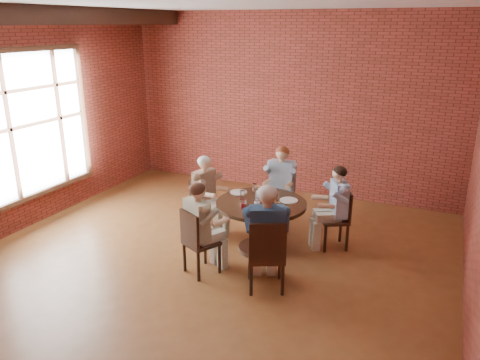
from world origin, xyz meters
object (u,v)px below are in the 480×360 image
at_px(dining_table, 261,216).
at_px(chair_a, 339,216).
at_px(diner_b, 281,186).
at_px(chair_d, 196,240).
at_px(smartphone, 282,209).
at_px(diner_a, 335,208).
at_px(diner_c, 207,195).
at_px(chair_e, 267,253).
at_px(diner_e, 266,237).
at_px(chair_b, 282,193).
at_px(diner_d, 201,229).
at_px(chair_c, 204,203).

height_order(dining_table, chair_a, chair_a).
height_order(diner_b, chair_d, diner_b).
height_order(chair_d, smartphone, chair_d).
distance_m(diner_a, diner_c, 1.95).
distance_m(chair_a, chair_e, 1.66).
relative_size(diner_a, smartphone, 9.70).
relative_size(diner_b, diner_e, 0.95).
xyz_separation_m(chair_b, diner_d, (-0.38, -2.06, 0.13)).
bearing_deg(diner_a, dining_table, -90.00).
height_order(chair_d, diner_e, diner_e).
distance_m(diner_b, diner_d, 2.02).
height_order(diner_e, smartphone, diner_e).
height_order(chair_b, chair_c, chair_b).
bearing_deg(smartphone, chair_c, 174.10).
height_order(chair_b, diner_d, diner_d).
distance_m(diner_c, smartphone, 1.40).
height_order(dining_table, diner_e, diner_e).
bearing_deg(chair_e, diner_e, -90.00).
xyz_separation_m(dining_table, diner_a, (0.93, 0.54, 0.09)).
relative_size(chair_a, diner_b, 0.69).
xyz_separation_m(dining_table, diner_e, (0.44, -0.92, 0.16)).
xyz_separation_m(diner_b, chair_d, (-0.42, -2.05, -0.16)).
xyz_separation_m(diner_d, diner_e, (0.91, 0.00, 0.05)).
xyz_separation_m(chair_a, chair_b, (-1.09, 0.57, 0.01)).
bearing_deg(chair_a, chair_e, -48.14).
distance_m(diner_b, chair_e, 2.14).
height_order(chair_a, diner_a, diner_a).
distance_m(chair_a, chair_b, 1.23).
bearing_deg(diner_a, chair_a, 90.00).
height_order(chair_c, diner_e, diner_e).
xyz_separation_m(chair_e, smartphone, (-0.11, 0.87, 0.24)).
distance_m(chair_a, smartphone, 0.98).
height_order(diner_b, chair_c, diner_b).
xyz_separation_m(chair_a, diner_a, (-0.06, -0.04, 0.14)).
relative_size(dining_table, chair_e, 1.35).
bearing_deg(dining_table, chair_e, -64.45).
relative_size(diner_a, chair_e, 1.30).
distance_m(dining_table, diner_c, 1.02).
bearing_deg(chair_a, dining_table, -90.00).
relative_size(chair_a, smartphone, 6.92).
relative_size(diner_c, chair_e, 1.31).
bearing_deg(diner_b, diner_c, -141.44).
height_order(chair_a, chair_b, chair_b).
xyz_separation_m(chair_c, diner_d, (0.59, -1.15, 0.14)).
bearing_deg(smartphone, chair_b, 117.90).
bearing_deg(chair_e, diner_a, -132.05).
relative_size(diner_b, diner_d, 1.02).
bearing_deg(chair_a, diner_d, -74.37).
bearing_deg(chair_b, diner_d, -104.98).
bearing_deg(diner_d, chair_a, -107.45).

